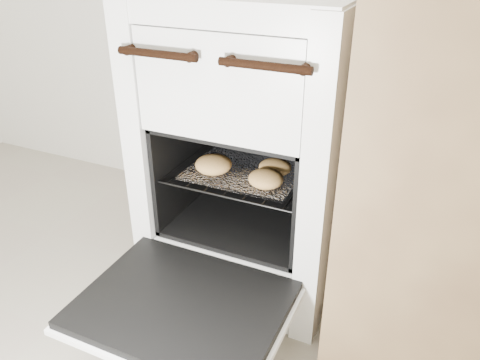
# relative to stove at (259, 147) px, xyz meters

# --- Properties ---
(stove) EXTENTS (0.53, 0.59, 0.82)m
(stove) POSITION_rel_stove_xyz_m (0.00, 0.00, 0.00)
(stove) COLOR silver
(stove) RESTS_ON ground
(oven_door) EXTENTS (0.48, 0.37, 0.03)m
(oven_door) POSITION_rel_stove_xyz_m (0.00, -0.45, -0.22)
(oven_door) COLOR black
(oven_door) RESTS_ON stove
(oven_rack) EXTENTS (0.39, 0.37, 0.01)m
(oven_rack) POSITION_rel_stove_xyz_m (0.00, -0.06, -0.04)
(oven_rack) COLOR black
(oven_rack) RESTS_ON stove
(foil_sheet) EXTENTS (0.30, 0.27, 0.01)m
(foil_sheet) POSITION_rel_stove_xyz_m (0.00, -0.08, -0.03)
(foil_sheet) COLOR white
(foil_sheet) RESTS_ON oven_rack
(baked_rolls) EXTENTS (0.29, 0.18, 0.05)m
(baked_rolls) POSITION_rel_stove_xyz_m (0.02, -0.13, -0.01)
(baked_rolls) COLOR #DE9E59
(baked_rolls) RESTS_ON foil_sheet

